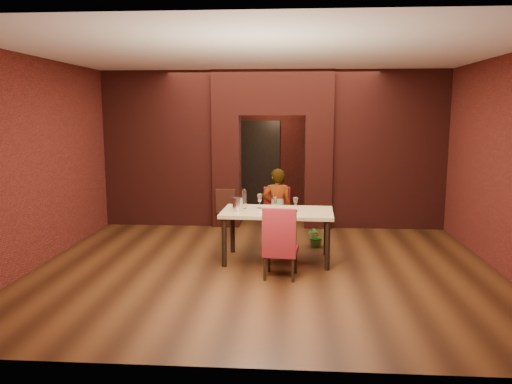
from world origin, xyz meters
TOP-DOWN VIEW (x-y plane):
  - floor at (0.00, 0.00)m, footprint 8.00×8.00m
  - ceiling at (0.00, 0.00)m, footprint 7.00×8.00m
  - wall_back at (0.00, 4.00)m, footprint 7.00×0.04m
  - wall_front at (0.00, -4.00)m, footprint 7.00×0.04m
  - wall_left at (-3.50, 0.00)m, footprint 0.04×8.00m
  - wall_right at (3.50, 0.00)m, footprint 0.04×8.00m
  - pillar_left at (-0.95, 2.00)m, footprint 0.55×0.55m
  - pillar_right at (0.95, 2.00)m, footprint 0.55×0.55m
  - lintel at (0.00, 2.00)m, footprint 2.45×0.55m
  - wing_wall_left at (-2.36, 2.00)m, footprint 2.28×0.35m
  - wing_wall_right at (2.36, 2.00)m, footprint 2.28×0.35m
  - vent_panel at (-0.95, 1.71)m, footprint 0.40×0.03m
  - rear_door at (-0.40, 3.94)m, footprint 0.90×0.08m
  - rear_door_frame at (-0.40, 3.90)m, footprint 1.02×0.04m
  - dining_table at (0.18, -0.55)m, footprint 1.79×1.06m
  - chair_far at (0.15, 0.33)m, footprint 0.50×0.50m
  - chair_near at (0.25, -1.35)m, footprint 0.52×0.52m
  - person_seated at (0.15, 0.23)m, footprint 0.52×0.34m
  - wine_glass_a at (-0.11, -0.37)m, footprint 0.09×0.09m
  - wine_glass_b at (0.14, -0.45)m, footprint 0.08×0.08m
  - wine_glass_c at (0.46, -0.59)m, footprint 0.09×0.09m
  - tasting_sheet at (0.06, -0.69)m, footprint 0.33×0.30m
  - wine_bucket at (-0.45, -0.57)m, footprint 0.17×0.17m
  - water_bottle at (-0.36, -0.41)m, footprint 0.07×0.07m
  - potted_plant at (0.85, 0.35)m, footprint 0.44×0.41m

SIDE VIEW (x-z plane):
  - floor at x=0.00m, z-range 0.00..0.00m
  - potted_plant at x=0.85m, z-range 0.00..0.40m
  - dining_table at x=0.18m, z-range 0.00..0.82m
  - chair_far at x=0.15m, z-range 0.00..1.03m
  - chair_near at x=0.25m, z-range 0.00..1.04m
  - vent_panel at x=-0.95m, z-range 0.30..0.80m
  - person_seated at x=0.15m, z-range 0.00..1.41m
  - tasting_sheet at x=0.06m, z-range 0.82..0.82m
  - wine_glass_b at x=0.14m, z-range 0.82..1.01m
  - wine_bucket at x=-0.45m, z-range 0.82..1.03m
  - wine_glass_c at x=0.46m, z-range 0.82..1.04m
  - wine_glass_a at x=-0.11m, z-range 0.82..1.05m
  - water_bottle at x=-0.36m, z-range 0.82..1.14m
  - rear_door at x=-0.40m, z-range 0.00..2.10m
  - rear_door_frame at x=-0.40m, z-range -0.06..2.16m
  - pillar_left at x=-0.95m, z-range 0.00..2.30m
  - pillar_right at x=0.95m, z-range 0.00..2.30m
  - wall_back at x=0.00m, z-range 0.00..3.20m
  - wall_front at x=0.00m, z-range 0.00..3.20m
  - wall_left at x=-3.50m, z-range 0.00..3.20m
  - wall_right at x=3.50m, z-range 0.00..3.20m
  - wing_wall_left at x=-2.36m, z-range 0.00..3.20m
  - wing_wall_right at x=2.36m, z-range 0.00..3.20m
  - lintel at x=0.00m, z-range 2.30..3.20m
  - ceiling at x=0.00m, z-range 3.18..3.22m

